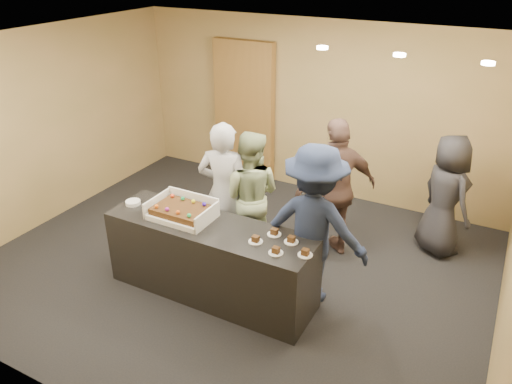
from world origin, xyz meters
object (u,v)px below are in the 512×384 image
at_px(person_server_grey, 224,193).
at_px(person_navy_man, 314,227).
at_px(plate_stack, 133,203).
at_px(person_brown_extra, 336,189).
at_px(person_sage_man, 249,195).
at_px(sheet_cake, 181,210).
at_px(person_dark_suit, 446,196).
at_px(cake_box, 183,213).
at_px(serving_counter, 211,260).
at_px(storage_cabinet, 244,112).

xyz_separation_m(person_server_grey, person_navy_man, (1.30, -0.30, 0.03)).
height_order(plate_stack, person_brown_extra, person_brown_extra).
distance_m(plate_stack, person_sage_man, 1.41).
relative_size(sheet_cake, person_dark_suit, 0.38).
xyz_separation_m(cake_box, sheet_cake, (-0.00, -0.03, 0.05)).
bearing_deg(plate_stack, person_server_grey, 44.09).
bearing_deg(person_sage_man, plate_stack, 27.34).
distance_m(person_sage_man, person_navy_man, 1.17).
bearing_deg(person_sage_man, serving_counter, 76.12).
relative_size(person_navy_man, person_dark_suit, 1.16).
relative_size(plate_stack, person_sage_man, 0.10).
height_order(cake_box, person_server_grey, person_server_grey).
distance_m(serving_counter, storage_cabinet, 3.35).
bearing_deg(storage_cabinet, person_dark_suit, -14.25).
xyz_separation_m(person_sage_man, person_navy_man, (1.06, -0.49, 0.09)).
bearing_deg(person_navy_man, plate_stack, 8.98).
relative_size(cake_box, plate_stack, 4.04).
distance_m(sheet_cake, plate_stack, 0.70).
bearing_deg(person_server_grey, person_dark_suit, -162.94).
distance_m(cake_box, person_server_grey, 0.73).
distance_m(storage_cabinet, cake_box, 3.14).
height_order(cake_box, person_brown_extra, person_brown_extra).
bearing_deg(person_brown_extra, plate_stack, -8.70).
distance_m(sheet_cake, person_brown_extra, 1.94).
bearing_deg(plate_stack, person_sage_man, 42.62).
bearing_deg(plate_stack, sheet_cake, 0.88).
bearing_deg(serving_counter, person_server_grey, 109.86).
height_order(cake_box, plate_stack, cake_box).
distance_m(person_navy_man, person_brown_extra, 1.02).
relative_size(cake_box, sheet_cake, 1.17).
distance_m(person_server_grey, person_brown_extra, 1.38).
relative_size(person_sage_man, person_brown_extra, 0.92).
bearing_deg(cake_box, serving_counter, -4.10).
bearing_deg(person_navy_man, sheet_cake, 14.41).
bearing_deg(person_brown_extra, cake_box, 2.86).
bearing_deg(serving_counter, plate_stack, -179.33).
distance_m(cake_box, person_dark_suit, 3.28).
height_order(cake_box, sheet_cake, cake_box).
xyz_separation_m(cake_box, plate_stack, (-0.69, -0.04, -0.02)).
relative_size(plate_stack, person_dark_suit, 0.11).
relative_size(cake_box, person_brown_extra, 0.39).
xyz_separation_m(sheet_cake, plate_stack, (-0.69, -0.01, -0.08)).
distance_m(sheet_cake, person_sage_man, 1.01).
height_order(serving_counter, sheet_cake, sheet_cake).
height_order(serving_counter, person_sage_man, person_sage_man).
relative_size(storage_cabinet, person_sage_man, 1.38).
bearing_deg(storage_cabinet, person_navy_man, -48.29).
height_order(person_server_grey, person_dark_suit, person_server_grey).
height_order(storage_cabinet, plate_stack, storage_cabinet).
xyz_separation_m(storage_cabinet, person_server_grey, (0.99, -2.28, -0.25)).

